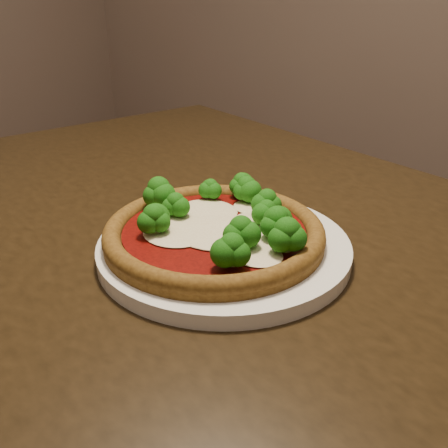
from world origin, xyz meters
The scene contains 3 objects.
dining_table centered at (0.03, 0.20, 0.66)m, with size 1.46×1.19×0.75m.
plate centered at (0.08, 0.14, 0.76)m, with size 0.30×0.30×0.02m, color white.
pizza centered at (0.08, 0.13, 0.79)m, with size 0.26×0.26×0.06m.
Camera 1 is at (0.38, -0.31, 1.05)m, focal length 40.00 mm.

